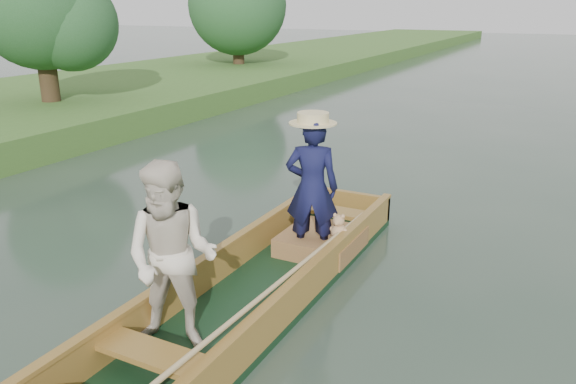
% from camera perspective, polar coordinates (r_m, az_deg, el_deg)
% --- Properties ---
extents(ground, '(120.00, 120.00, 0.00)m').
position_cam_1_polar(ground, '(5.81, -2.77, -10.60)').
color(ground, '#283D30').
rests_on(ground, ground).
extents(trees_far, '(22.99, 17.29, 4.70)m').
position_cam_1_polar(trees_far, '(13.73, 13.40, 17.07)').
color(trees_far, '#47331E').
rests_on(trees_far, ground).
extents(punt, '(1.19, 5.21, 1.72)m').
position_cam_1_polar(punt, '(5.48, -3.70, -5.98)').
color(punt, black).
rests_on(punt, ground).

